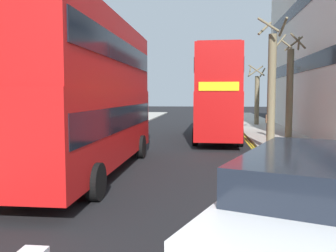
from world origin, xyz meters
TOP-DOWN VIEW (x-y plane):
  - sidewalk_right at (6.50, 16.00)m, footprint 4.00×80.00m
  - sidewalk_left at (-6.50, 16.00)m, footprint 4.00×80.00m
  - kerb_line_outer at (4.40, 14.00)m, footprint 0.10×56.00m
  - kerb_line_inner at (4.24, 14.00)m, footprint 0.10×56.00m
  - double_decker_bus_away at (-2.39, 11.41)m, footprint 2.81×10.81m
  - double_decker_bus_oncoming at (2.49, 22.36)m, footprint 2.95×10.85m
  - taxi_minivan at (3.20, 3.29)m, footprint 3.45×5.16m
  - pedestrian_far at (5.90, 23.49)m, footprint 0.34×0.22m
  - street_tree_near at (6.36, 32.97)m, footprint 1.57×1.79m
  - street_tree_mid at (7.08, 22.78)m, footprint 2.01×2.02m
  - street_tree_far at (5.03, 17.45)m, footprint 1.45×1.58m

SIDE VIEW (x-z plane):
  - kerb_line_outer at x=4.40m, z-range 0.00..0.01m
  - kerb_line_inner at x=4.24m, z-range 0.00..0.01m
  - sidewalk_right at x=6.50m, z-range 0.00..0.14m
  - sidewalk_left at x=-6.50m, z-range 0.00..0.14m
  - pedestrian_far at x=5.90m, z-range 0.18..1.80m
  - taxi_minivan at x=3.20m, z-range 0.01..2.13m
  - street_tree_near at x=6.36m, z-range -0.11..5.38m
  - double_decker_bus_away at x=-2.39m, z-range 0.21..5.85m
  - double_decker_bus_oncoming at x=2.49m, z-range 0.21..5.85m
  - street_tree_far at x=5.03m, z-range -0.09..6.45m
  - street_tree_mid at x=7.08m, z-range -0.14..6.61m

